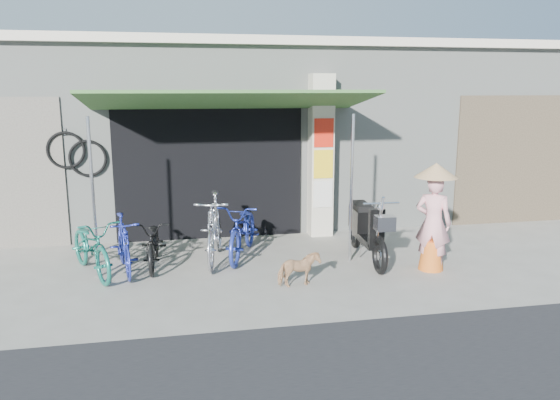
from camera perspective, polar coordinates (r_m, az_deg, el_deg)
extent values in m
plane|color=gray|center=(8.04, 2.80, -8.37)|extent=(80.00, 80.00, 0.00)
cube|color=#989D95|center=(12.61, -2.71, 7.10)|extent=(12.00, 5.00, 3.50)
cube|color=beige|center=(12.59, -2.79, 15.43)|extent=(12.30, 5.30, 0.16)
cube|color=black|center=(10.05, -7.36, 2.97)|extent=(3.40, 0.06, 2.50)
cube|color=black|center=(10.18, -7.26, -0.92)|extent=(3.06, 0.04, 1.10)
torus|color=black|center=(10.05, -19.45, 4.13)|extent=(0.65, 0.05, 0.65)
cylinder|color=silver|center=(10.04, -19.55, 5.96)|extent=(0.02, 0.02, 0.12)
torus|color=black|center=(10.09, -21.47, 4.87)|extent=(0.65, 0.05, 0.65)
cylinder|color=silver|center=(10.08, -21.59, 6.69)|extent=(0.02, 0.02, 0.12)
cube|color=beige|center=(10.22, 4.23, 4.60)|extent=(0.42, 0.42, 3.00)
cube|color=red|center=(9.96, 4.61, 7.01)|extent=(0.36, 0.02, 0.52)
cube|color=yellow|center=(10.03, 4.55, 3.76)|extent=(0.36, 0.02, 0.52)
cube|color=silver|center=(10.12, 4.50, 0.62)|extent=(0.36, 0.02, 0.50)
cube|color=#325B28|center=(9.03, -5.24, 10.33)|extent=(4.60, 1.88, 0.35)
cylinder|color=silver|center=(8.32, -18.94, 0.12)|extent=(0.05, 0.05, 2.36)
cylinder|color=silver|center=(8.68, 7.47, 1.12)|extent=(0.05, 0.05, 2.36)
cube|color=brown|center=(12.13, 23.35, 3.84)|extent=(2.60, 0.06, 2.60)
imported|color=#166454|center=(8.59, -19.09, -4.59)|extent=(1.23, 1.78, 0.89)
imported|color=navy|center=(8.56, -16.01, -4.51)|extent=(0.68, 1.50, 0.87)
imported|color=black|center=(8.75, -13.01, -4.29)|extent=(0.58, 1.51, 0.79)
imported|color=silver|center=(8.77, -6.90, -2.95)|extent=(0.82, 1.90, 1.11)
imported|color=navy|center=(9.00, -3.85, -3.05)|extent=(1.18, 1.90, 0.94)
imported|color=#956A4F|center=(7.72, 1.98, -7.27)|extent=(0.63, 0.36, 0.50)
torus|color=black|center=(8.34, 10.40, -5.77)|extent=(0.13, 0.57, 0.56)
torus|color=black|center=(9.61, 7.85, -3.35)|extent=(0.13, 0.57, 0.56)
cube|color=black|center=(8.95, 9.05, -3.99)|extent=(0.29, 1.02, 0.11)
cube|color=black|center=(9.24, 8.43, -1.98)|extent=(0.31, 0.60, 0.36)
cube|color=black|center=(9.19, 8.47, -0.63)|extent=(0.29, 0.60, 0.10)
cube|color=black|center=(8.44, 10.04, -2.91)|extent=(0.24, 0.12, 0.59)
cylinder|color=silver|center=(8.17, 10.53, -0.34)|extent=(0.55, 0.07, 0.03)
cube|color=silver|center=(8.05, 10.89, -2.39)|extent=(0.29, 0.23, 0.21)
imported|color=#D08C93|center=(8.61, 15.71, -2.32)|extent=(0.64, 0.61, 1.48)
cone|color=#C35A1B|center=(8.74, 15.52, -5.56)|extent=(0.38, 0.38, 0.46)
cone|color=tan|center=(8.45, 16.01, 3.01)|extent=(0.64, 0.64, 0.22)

